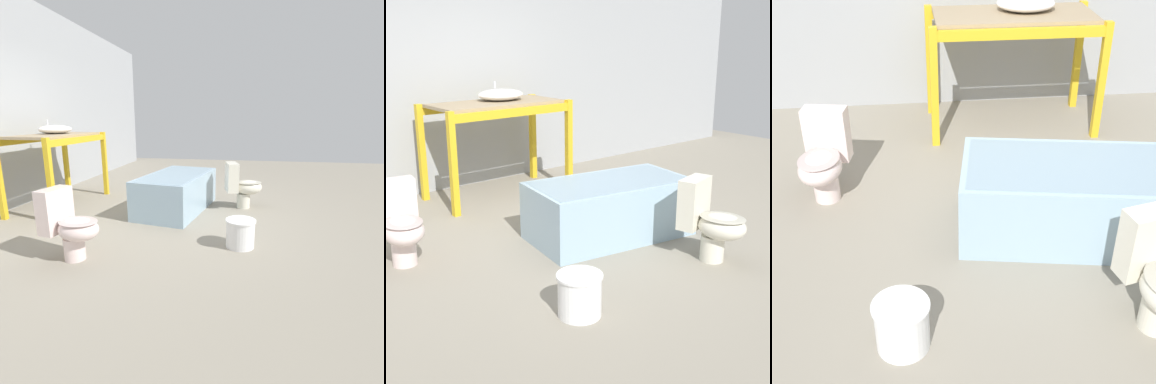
{
  "view_description": "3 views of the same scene",
  "coord_description": "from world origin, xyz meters",
  "views": [
    {
      "loc": [
        -3.87,
        -1.22,
        1.36
      ],
      "look_at": [
        -0.35,
        -0.6,
        0.47
      ],
      "focal_mm": 28.0,
      "sensor_mm": 36.0,
      "label": 1
    },
    {
      "loc": [
        -2.96,
        -3.73,
        1.88
      ],
      "look_at": [
        -0.33,
        -0.61,
        0.66
      ],
      "focal_mm": 50.0,
      "sensor_mm": 36.0,
      "label": 2
    },
    {
      "loc": [
        -0.71,
        -3.33,
        2.36
      ],
      "look_at": [
        -0.4,
        -0.58,
        0.6
      ],
      "focal_mm": 50.0,
      "sensor_mm": 36.0,
      "label": 3
    }
  ],
  "objects": [
    {
      "name": "ground_plane",
      "position": [
        0.0,
        0.0,
        0.0
      ],
      "size": [
        12.0,
        12.0,
        0.0
      ],
      "primitive_type": "plane",
      "color": "gray"
    },
    {
      "name": "bucket_white",
      "position": [
        -0.82,
        -1.21,
        0.16
      ],
      "size": [
        0.32,
        0.32,
        0.3
      ],
      "color": "white",
      "rests_on": "ground_plane"
    },
    {
      "name": "sink_basin",
      "position": [
        0.42,
        1.69,
        1.18
      ],
      "size": [
        0.55,
        0.46,
        0.21
      ],
      "color": "white",
      "rests_on": "shelving_rack"
    },
    {
      "name": "shelving_rack",
      "position": [
        0.3,
        1.61,
        0.92
      ],
      "size": [
        1.62,
        0.83,
        1.11
      ],
      "color": "gold",
      "rests_on": "ground_plane"
    },
    {
      "name": "bathtub_main",
      "position": [
        0.37,
        -0.24,
        0.31
      ],
      "size": [
        1.61,
        1.03,
        0.55
      ],
      "rotation": [
        0.0,
        0.0,
        -0.17
      ],
      "color": "#99B7CC",
      "rests_on": "ground_plane"
    },
    {
      "name": "toilet_near",
      "position": [
        -1.4,
        0.41,
        0.35
      ],
      "size": [
        0.43,
        0.6,
        0.7
      ],
      "rotation": [
        0.0,
        0.0,
        -0.18
      ],
      "color": "silver",
      "rests_on": "ground_plane"
    }
  ]
}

